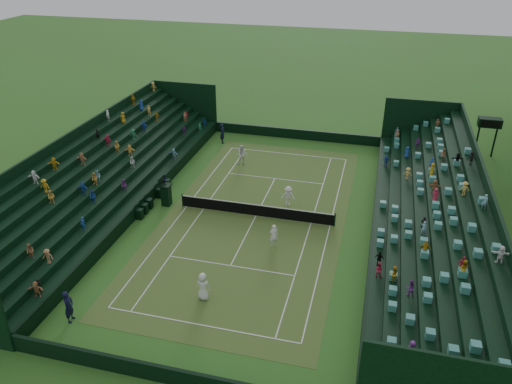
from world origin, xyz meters
TOP-DOWN VIEW (x-y plane):
  - ground at (0.00, 0.00)m, footprint 160.00×160.00m
  - court_surface at (0.00, 0.00)m, footprint 12.97×26.77m
  - perimeter_wall_north at (0.00, 15.88)m, footprint 17.17×0.20m
  - perimeter_wall_south at (0.00, -15.88)m, footprint 17.17×0.20m
  - perimeter_wall_east at (8.48, 0.00)m, footprint 0.20×31.77m
  - perimeter_wall_west at (-8.48, 0.00)m, footprint 0.20×31.77m
  - north_grandstand at (12.66, 0.00)m, footprint 6.60×32.00m
  - south_grandstand at (-12.66, 0.00)m, footprint 6.60×32.00m
  - tennis_net at (0.00, 0.00)m, footprint 11.67×0.10m
  - scoreboard_tower at (17.75, 16.00)m, footprint 2.00×1.00m
  - umpire_chair at (-7.08, -0.09)m, footprint 0.82×0.82m
  - courtside_chairs at (-8.16, 0.02)m, footprint 0.51×5.48m
  - player_near_west at (-0.57, -9.79)m, footprint 0.87×0.58m
  - player_near_east at (2.13, -3.53)m, footprint 0.72×0.63m
  - player_far_west at (-3.47, 8.53)m, footprint 1.04×0.90m
  - player_far_east at (1.97, 2.19)m, footprint 1.08×0.68m
  - line_judge_north at (-6.77, 12.95)m, footprint 0.66×0.82m
  - line_judge_south at (-6.91, -13.28)m, footprint 0.55×0.75m

SIDE VIEW (x-z plane):
  - ground at x=0.00m, z-range 0.00..0.00m
  - court_surface at x=0.00m, z-range 0.00..0.01m
  - courtside_chairs at x=-8.16m, z-range -0.13..0.97m
  - perimeter_wall_north at x=0.00m, z-range 0.00..1.00m
  - perimeter_wall_south at x=0.00m, z-range 0.00..1.00m
  - perimeter_wall_east at x=8.48m, z-range 0.00..1.00m
  - perimeter_wall_west at x=-8.48m, z-range 0.00..1.00m
  - tennis_net at x=0.00m, z-range 0.00..1.06m
  - player_far_east at x=1.97m, z-range 0.00..1.59m
  - player_near_east at x=2.13m, z-range 0.00..1.66m
  - player_near_west at x=-0.57m, z-range 0.00..1.74m
  - player_far_west at x=-3.47m, z-range 0.00..1.85m
  - line_judge_south at x=-6.91m, z-range 0.00..1.93m
  - line_judge_north at x=-6.77m, z-range 0.00..1.96m
  - umpire_chair at x=-7.08m, z-range -0.19..2.39m
  - north_grandstand at x=12.66m, z-range -0.90..4.00m
  - south_grandstand at x=-12.66m, z-range -0.90..4.00m
  - scoreboard_tower at x=17.75m, z-range 1.29..4.99m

